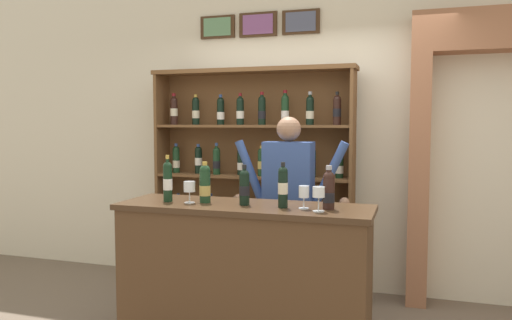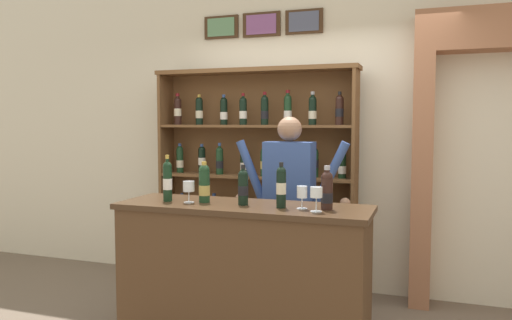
{
  "view_description": "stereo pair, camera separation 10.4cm",
  "coord_description": "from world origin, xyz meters",
  "views": [
    {
      "loc": [
        0.93,
        -3.24,
        1.61
      ],
      "look_at": [
        -0.2,
        0.31,
        1.33
      ],
      "focal_mm": 34.79,
      "sensor_mm": 36.0,
      "label": 1
    },
    {
      "loc": [
        1.03,
        -3.21,
        1.61
      ],
      "look_at": [
        -0.2,
        0.31,
        1.33
      ],
      "focal_mm": 34.79,
      "sensor_mm": 36.0,
      "label": 2
    }
  ],
  "objects": [
    {
      "name": "tasting_bottle_rosso",
      "position": [
        -0.18,
        -0.02,
        1.17
      ],
      "size": [
        0.07,
        0.07,
        0.28
      ],
      "color": "black",
      "rests_on": "tasting_counter"
    },
    {
      "name": "tasting_counter",
      "position": [
        -0.19,
        -0.0,
        0.52
      ],
      "size": [
        1.79,
        0.57,
        1.04
      ],
      "color": "#4C331E",
      "rests_on": "ground"
    },
    {
      "name": "tasting_bottle_brunello",
      "position": [
        -0.76,
        -0.05,
        1.19
      ],
      "size": [
        0.07,
        0.07,
        0.34
      ],
      "color": "black",
      "rests_on": "tasting_counter"
    },
    {
      "name": "wine_glass_right",
      "position": [
        -0.58,
        -0.06,
        1.15
      ],
      "size": [
        0.08,
        0.08,
        0.16
      ],
      "color": "silver",
      "rests_on": "tasting_counter"
    },
    {
      "name": "tasting_bottle_riserva",
      "position": [
        -0.48,
        -0.01,
        1.17
      ],
      "size": [
        0.08,
        0.08,
        0.29
      ],
      "color": "#19381E",
      "rests_on": "tasting_counter"
    },
    {
      "name": "tasting_bottle_super_tuscan",
      "position": [
        0.4,
        -0.01,
        1.17
      ],
      "size": [
        0.08,
        0.08,
        0.29
      ],
      "color": "black",
      "rests_on": "tasting_counter"
    },
    {
      "name": "tasting_bottle_vin_santo",
      "position": [
        0.1,
        -0.04,
        1.19
      ],
      "size": [
        0.07,
        0.07,
        0.31
      ],
      "color": "black",
      "rests_on": "tasting_counter"
    },
    {
      "name": "back_wall",
      "position": [
        -0.0,
        1.55,
        1.77
      ],
      "size": [
        12.0,
        0.19,
        3.54
      ],
      "color": "beige",
      "rests_on": "ground"
    },
    {
      "name": "wine_shelf",
      "position": [
        -0.54,
        1.26,
        1.13
      ],
      "size": [
        1.96,
        0.3,
        2.11
      ],
      "color": "brown",
      "rests_on": "ground"
    },
    {
      "name": "archway_doorway",
      "position": [
        1.64,
        1.42,
        1.46
      ],
      "size": [
        1.49,
        0.45,
        2.54
      ],
      "color": "#9E6647",
      "rests_on": "ground"
    },
    {
      "name": "shopkeeper",
      "position": [
        -0.02,
        0.61,
        1.01
      ],
      "size": [
        0.95,
        0.22,
        1.66
      ],
      "color": "#2D3347",
      "rests_on": "ground"
    },
    {
      "name": "wine_glass_spare",
      "position": [
        0.24,
        -0.04,
        1.14
      ],
      "size": [
        0.07,
        0.07,
        0.15
      ],
      "color": "silver",
      "rests_on": "tasting_counter"
    },
    {
      "name": "wine_glass_center",
      "position": [
        0.36,
        -0.12,
        1.15
      ],
      "size": [
        0.08,
        0.08,
        0.16
      ],
      "color": "silver",
      "rests_on": "tasting_counter"
    }
  ]
}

